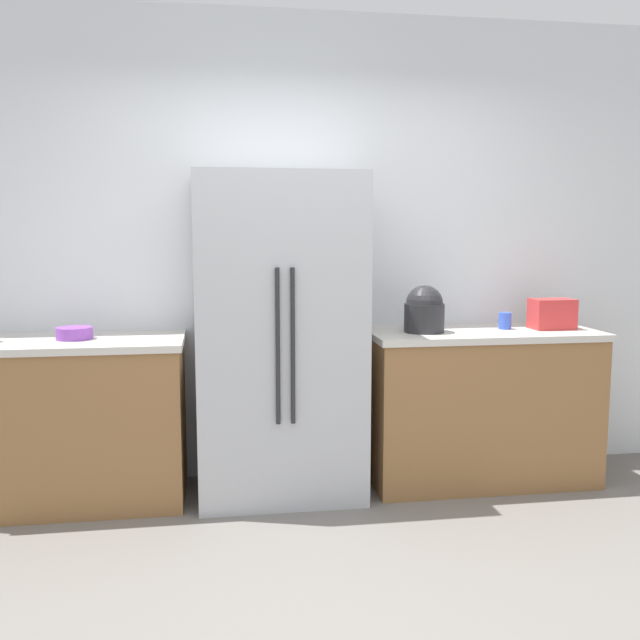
{
  "coord_description": "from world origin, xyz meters",
  "views": [
    {
      "loc": [
        -0.52,
        -2.58,
        1.52
      ],
      "look_at": [
        -0.07,
        0.4,
        1.14
      ],
      "focal_mm": 38.42,
      "sensor_mm": 36.0,
      "label": 1
    }
  ],
  "objects_px": {
    "cup_a": "(543,317)",
    "rice_cooker": "(424,310)",
    "cup_b": "(505,321)",
    "bowl_a": "(74,333)",
    "refrigerator": "(279,337)",
    "toaster": "(552,314)"
  },
  "relations": [
    {
      "from": "cup_a",
      "to": "refrigerator",
      "type": "bearing_deg",
      "value": -172.87
    },
    {
      "from": "rice_cooker",
      "to": "cup_b",
      "type": "bearing_deg",
      "value": 5.33
    },
    {
      "from": "refrigerator",
      "to": "cup_a",
      "type": "distance_m",
      "value": 1.74
    },
    {
      "from": "toaster",
      "to": "cup_a",
      "type": "bearing_deg",
      "value": 78.57
    },
    {
      "from": "bowl_a",
      "to": "refrigerator",
      "type": "bearing_deg",
      "value": -1.77
    },
    {
      "from": "cup_a",
      "to": "cup_b",
      "type": "relative_size",
      "value": 1.0
    },
    {
      "from": "refrigerator",
      "to": "toaster",
      "type": "height_order",
      "value": "refrigerator"
    },
    {
      "from": "rice_cooker",
      "to": "cup_a",
      "type": "height_order",
      "value": "rice_cooker"
    },
    {
      "from": "refrigerator",
      "to": "toaster",
      "type": "relative_size",
      "value": 7.32
    },
    {
      "from": "cup_a",
      "to": "cup_b",
      "type": "bearing_deg",
      "value": -154.08
    },
    {
      "from": "cup_b",
      "to": "bowl_a",
      "type": "distance_m",
      "value": 2.53
    },
    {
      "from": "bowl_a",
      "to": "rice_cooker",
      "type": "bearing_deg",
      "value": -0.82
    },
    {
      "from": "refrigerator",
      "to": "bowl_a",
      "type": "bearing_deg",
      "value": 178.23
    },
    {
      "from": "rice_cooker",
      "to": "cup_b",
      "type": "height_order",
      "value": "rice_cooker"
    },
    {
      "from": "cup_b",
      "to": "rice_cooker",
      "type": "bearing_deg",
      "value": -174.67
    },
    {
      "from": "refrigerator",
      "to": "bowl_a",
      "type": "relative_size",
      "value": 9.39
    },
    {
      "from": "rice_cooker",
      "to": "cup_b",
      "type": "xyz_separation_m",
      "value": [
        0.53,
        0.05,
        -0.08
      ]
    },
    {
      "from": "refrigerator",
      "to": "rice_cooker",
      "type": "height_order",
      "value": "refrigerator"
    },
    {
      "from": "cup_a",
      "to": "rice_cooker",
      "type": "bearing_deg",
      "value": -166.31
    },
    {
      "from": "rice_cooker",
      "to": "bowl_a",
      "type": "distance_m",
      "value": 2.01
    },
    {
      "from": "rice_cooker",
      "to": "cup_a",
      "type": "relative_size",
      "value": 2.74
    },
    {
      "from": "refrigerator",
      "to": "cup_b",
      "type": "xyz_separation_m",
      "value": [
        1.39,
        0.06,
        0.06
      ]
    }
  ]
}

